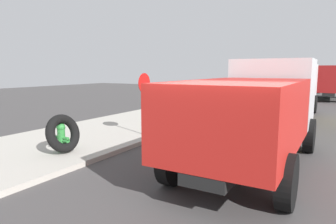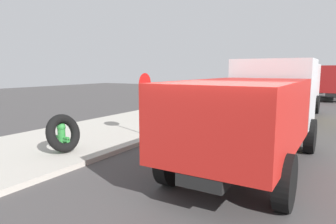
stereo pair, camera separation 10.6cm
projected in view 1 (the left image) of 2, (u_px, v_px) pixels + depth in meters
The scene contains 9 objects.
ground_plane at pixel (223, 198), 6.18m from camera, with size 80.00×80.00×0.00m, color #423F3F.
sidewalk_curb at pixel (28, 152), 9.41m from camera, with size 36.00×5.00×0.15m, color #ADA89E.
fire_hydrant at pixel (62, 136), 9.08m from camera, with size 0.26×0.60×0.89m.
loose_tire at pixel (63, 133), 8.94m from camera, with size 1.17×1.17×0.28m, color black.
stop_sign at pixel (144, 92), 11.34m from camera, with size 0.76×0.08×2.38m.
dump_truck_red at pixel (255, 108), 8.22m from camera, with size 7.00×2.81×3.00m.
dump_truck_yellow at pixel (287, 88), 16.97m from camera, with size 7.05×2.92×3.00m.
dump_truck_green at pixel (329, 82), 26.42m from camera, with size 7.07×2.97×3.00m.
dump_truck_gray at pixel (309, 78), 36.12m from camera, with size 7.02×2.85×3.00m.
Camera 1 is at (-5.65, -1.96, 2.65)m, focal length 31.71 mm.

